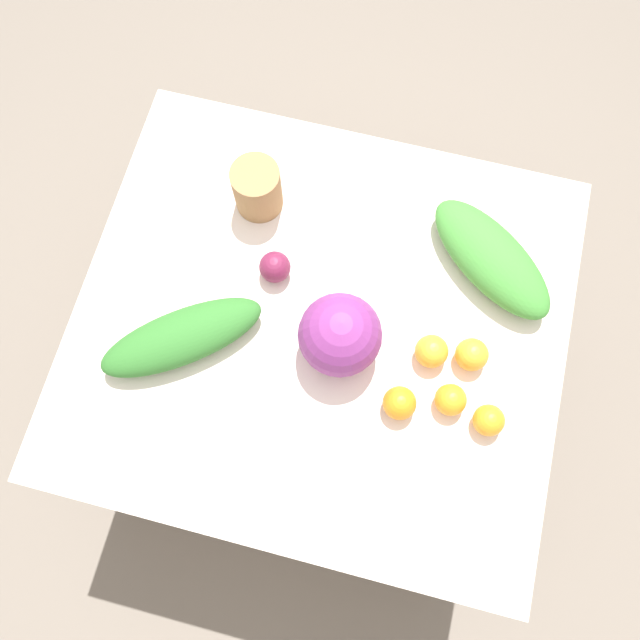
{
  "coord_description": "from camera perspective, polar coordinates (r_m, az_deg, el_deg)",
  "views": [
    {
      "loc": [
        0.1,
        -0.41,
        2.2
      ],
      "look_at": [
        0.0,
        0.0,
        0.79
      ],
      "focal_mm": 35.0,
      "sensor_mm": 36.0,
      "label": 1
    }
  ],
  "objects": [
    {
      "name": "orange_4",
      "position": [
        1.47,
        13.7,
        -3.09
      ],
      "size": [
        0.08,
        0.08,
        0.08
      ],
      "primitive_type": "sphere",
      "color": "orange",
      "rests_on": "dining_table"
    },
    {
      "name": "orange_2",
      "position": [
        1.45,
        10.16,
        -2.83
      ],
      "size": [
        0.08,
        0.08,
        0.08
      ],
      "primitive_type": "sphere",
      "color": "orange",
      "rests_on": "dining_table"
    },
    {
      "name": "greens_bunch_kale",
      "position": [
        1.54,
        15.4,
        5.45
      ],
      "size": [
        0.38,
        0.34,
        0.1
      ],
      "primitive_type": "ellipsoid",
      "rotation": [
        0.0,
        0.0,
        5.62
      ],
      "color": "#3D8433",
      "rests_on": "dining_table"
    },
    {
      "name": "cabbage_purple",
      "position": [
        1.38,
        1.83,
        -1.38
      ],
      "size": [
        0.19,
        0.19,
        0.19
      ],
      "primitive_type": "sphere",
      "color": "#7A2D75",
      "rests_on": "dining_table"
    },
    {
      "name": "beet_root",
      "position": [
        1.49,
        -4.15,
        4.86
      ],
      "size": [
        0.08,
        0.08,
        0.08
      ],
      "primitive_type": "sphere",
      "color": "maroon",
      "rests_on": "dining_table"
    },
    {
      "name": "dining_table",
      "position": [
        1.58,
        0.0,
        -1.27
      ],
      "size": [
        1.16,
        1.05,
        0.77
      ],
      "color": "silver",
      "rests_on": "ground_plane"
    },
    {
      "name": "ground_plane",
      "position": [
        2.24,
        0.0,
        -5.82
      ],
      "size": [
        8.0,
        8.0,
        0.0
      ],
      "primitive_type": "plane",
      "color": "#70665B"
    },
    {
      "name": "orange_1",
      "position": [
        1.45,
        15.17,
        -8.84
      ],
      "size": [
        0.07,
        0.07,
        0.07
      ],
      "primitive_type": "sphere",
      "color": "orange",
      "rests_on": "dining_table"
    },
    {
      "name": "orange_0",
      "position": [
        1.44,
        11.84,
        -7.15
      ],
      "size": [
        0.07,
        0.07,
        0.07
      ],
      "primitive_type": "sphere",
      "color": "orange",
      "rests_on": "dining_table"
    },
    {
      "name": "greens_bunch_beet_tops",
      "position": [
        1.46,
        -12.5,
        -1.54
      ],
      "size": [
        0.39,
        0.33,
        0.09
      ],
      "primitive_type": "ellipsoid",
      "rotation": [
        0.0,
        0.0,
        0.64
      ],
      "color": "#2D6B28",
      "rests_on": "dining_table"
    },
    {
      "name": "orange_3",
      "position": [
        1.41,
        7.28,
        -7.55
      ],
      "size": [
        0.08,
        0.08,
        0.08
      ],
      "primitive_type": "sphere",
      "color": "orange",
      "rests_on": "dining_table"
    },
    {
      "name": "paper_bag",
      "position": [
        1.55,
        -5.76,
        11.87
      ],
      "size": [
        0.12,
        0.12,
        0.14
      ],
      "primitive_type": "cylinder",
      "color": "#997047",
      "rests_on": "dining_table"
    }
  ]
}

